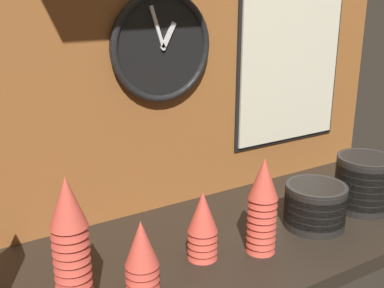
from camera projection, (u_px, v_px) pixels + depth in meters
name	position (u px, v px, depth m)	size (l,w,h in m)	color
ground_plane	(216.00, 246.00, 1.28)	(1.60, 0.56, 0.04)	black
wall_tiled_back	(165.00, 29.00, 1.32)	(1.60, 0.03, 1.05)	#A3602D
cup_stack_left	(71.00, 248.00, 0.93)	(0.07, 0.07, 0.30)	#DB4C3D
cup_stack_center	(203.00, 225.00, 1.16)	(0.07, 0.07, 0.18)	#DB4C3D
cup_stack_center_left	(142.00, 258.00, 1.02)	(0.07, 0.07, 0.18)	#DB4C3D
cup_stack_center_right	(263.00, 206.00, 1.18)	(0.07, 0.07, 0.25)	#DB4C3D
bowl_stack_far_right	(364.00, 182.00, 1.43)	(0.17, 0.17, 0.16)	black
bowl_stack_right	(315.00, 204.00, 1.33)	(0.17, 0.17, 0.12)	black
wall_clock	(162.00, 47.00, 1.30)	(0.30, 0.03, 0.30)	black
menu_board	(290.00, 71.00, 1.57)	(0.43, 0.01, 0.49)	black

